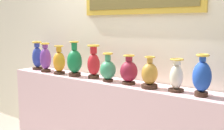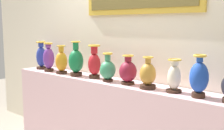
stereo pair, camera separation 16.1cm
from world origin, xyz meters
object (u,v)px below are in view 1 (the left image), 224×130
Objects in this scene: vase_burgundy at (129,71)px; vase_cobalt at (37,57)px; vase_amber at (59,62)px; vase_emerald at (75,62)px; vase_ivory at (176,77)px; vase_sapphire at (202,77)px; vase_jade at (108,69)px; vase_ochre at (150,75)px; vase_crimson at (94,63)px; vase_violet at (45,58)px.

vase_cobalt is at bearing 179.24° from vase_burgundy.
vase_emerald is at bearing 1.24° from vase_amber.
vase_ivory is (1.32, 0.03, -0.04)m from vase_emerald.
vase_cobalt reaches higher than vase_amber.
vase_sapphire is (1.58, 0.00, -0.01)m from vase_emerald.
vase_cobalt is at bearing 176.25° from vase_emerald.
vase_amber is at bearing -177.99° from vase_burgundy.
vase_emerald is 0.52m from vase_jade.
vase_amber is 1.14× the size of vase_ochre.
vase_sapphire reaches higher than vase_ochre.
vase_sapphire is (0.52, 0.01, 0.04)m from vase_ochre.
vase_crimson is 0.79m from vase_ochre.
vase_crimson is 1.26× the size of vase_ivory.
vase_burgundy is 1.00× the size of vase_ivory.
vase_sapphire is (1.31, -0.04, -0.00)m from vase_crimson.
vase_sapphire is at bearing 0.23° from vase_violet.
vase_jade is (0.25, -0.04, -0.04)m from vase_crimson.
vase_emerald reaches higher than vase_crimson.
vase_jade is 1.03× the size of vase_ivory.
vase_ochre is 1.02× the size of vase_ivory.
vase_crimson is at bearing 170.76° from vase_jade.
vase_amber is (0.52, -0.06, -0.02)m from vase_cobalt.
vase_emerald reaches higher than vase_ochre.
vase_ochre is (0.54, -0.01, -0.00)m from vase_jade.
vase_ochre is (1.84, -0.05, -0.04)m from vase_cobalt.
vase_cobalt is 1.26× the size of vase_ivory.
vase_cobalt is 0.26m from vase_violet.
vase_ivory is at bearing 1.39° from vase_amber.
vase_sapphire is (0.80, -0.03, 0.04)m from vase_burgundy.
vase_ochre is 0.53m from vase_sapphire.
vase_amber is 1.13× the size of vase_jade.
vase_ochre is (0.78, -0.05, -0.04)m from vase_crimson.
vase_violet is 1.86m from vase_ivory.
vase_burgundy is at bearing -1.61° from vase_crimson.
vase_jade is (0.52, 0.01, -0.05)m from vase_emerald.
vase_jade reaches higher than vase_burgundy.
vase_violet is (0.25, -0.06, 0.00)m from vase_cobalt.
vase_cobalt is 1.23× the size of vase_jade.
vase_crimson is (0.54, 0.05, 0.02)m from vase_amber.
vase_sapphire reaches higher than vase_burgundy.
vase_crimson is at bearing 9.55° from vase_emerald.
vase_amber is 1.05m from vase_burgundy.
vase_cobalt is at bearing 173.66° from vase_amber.
vase_emerald reaches higher than vase_ivory.
vase_amber is at bearing -178.61° from vase_ivory.
vase_sapphire is (2.12, 0.01, -0.01)m from vase_violet.
vase_cobalt is 1.08× the size of vase_amber.
vase_ochre reaches higher than vase_burgundy.
vase_violet is 1.07× the size of vase_amber.
vase_emerald is 1.36× the size of vase_burgundy.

